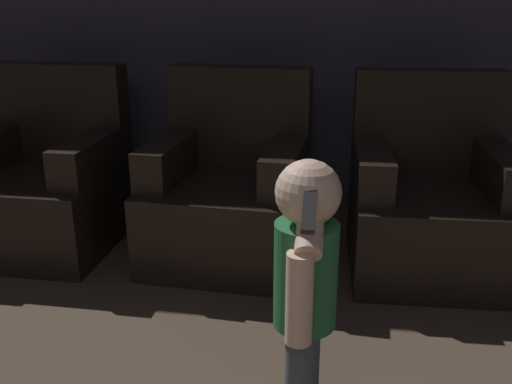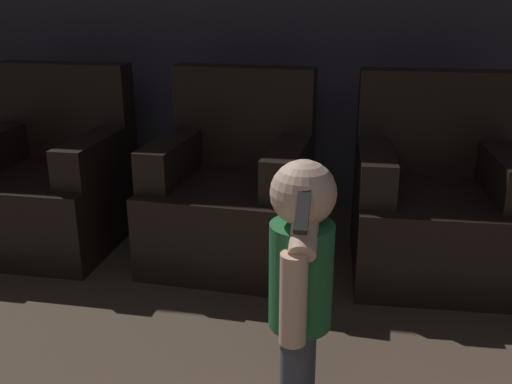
{
  "view_description": "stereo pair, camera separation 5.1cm",
  "coord_description": "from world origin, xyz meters",
  "px_view_note": "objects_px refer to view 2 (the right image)",
  "views": [
    {
      "loc": [
        0.28,
        0.97,
        1.32
      ],
      "look_at": [
        -0.02,
        3.09,
        0.57
      ],
      "focal_mm": 40.0,
      "sensor_mm": 36.0,
      "label": 1
    },
    {
      "loc": [
        0.33,
        0.97,
        1.32
      ],
      "look_at": [
        -0.02,
        3.09,
        0.57
      ],
      "focal_mm": 40.0,
      "sensor_mm": 36.0,
      "label": 2
    }
  ],
  "objects_px": {
    "armchair_left": "(51,183)",
    "armchair_right": "(433,204)",
    "armchair_middle": "(233,193)",
    "person_toddler": "(301,277)"
  },
  "relations": [
    {
      "from": "armchair_left",
      "to": "person_toddler",
      "type": "relative_size",
      "value": 1.09
    },
    {
      "from": "armchair_middle",
      "to": "armchair_right",
      "type": "relative_size",
      "value": 1.0
    },
    {
      "from": "person_toddler",
      "to": "armchair_right",
      "type": "bearing_deg",
      "value": 160.62
    },
    {
      "from": "armchair_left",
      "to": "armchair_right",
      "type": "bearing_deg",
      "value": 1.24
    },
    {
      "from": "armchair_middle",
      "to": "person_toddler",
      "type": "bearing_deg",
      "value": -65.52
    },
    {
      "from": "armchair_left",
      "to": "armchair_right",
      "type": "xyz_separation_m",
      "value": [
        2.04,
        -0.0,
        0.0
      ]
    },
    {
      "from": "armchair_middle",
      "to": "armchair_right",
      "type": "height_order",
      "value": "same"
    },
    {
      "from": "armchair_right",
      "to": "armchair_left",
      "type": "bearing_deg",
      "value": 178.33
    },
    {
      "from": "armchair_middle",
      "to": "person_toddler",
      "type": "relative_size",
      "value": 1.09
    },
    {
      "from": "person_toddler",
      "to": "armchair_left",
      "type": "bearing_deg",
      "value": -124.69
    }
  ]
}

